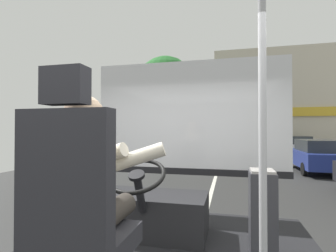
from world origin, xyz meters
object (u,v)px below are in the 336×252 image
(bus_driver, at_px, (88,180))
(driver_seat, at_px, (77,220))
(handrail_pole, at_px, (263,132))
(fare_box, at_px, (262,214))
(parked_car_white, at_px, (295,146))
(steering_console, at_px, (151,212))
(parked_car_blue, at_px, (317,155))

(bus_driver, bearing_deg, driver_seat, -90.00)
(handrail_pole, bearing_deg, bus_driver, -165.61)
(driver_seat, bearing_deg, handrail_pole, 20.23)
(driver_seat, distance_m, fare_box, 1.48)
(handrail_pole, bearing_deg, parked_car_white, 76.50)
(fare_box, height_order, parked_car_white, fare_box)
(steering_console, distance_m, parked_car_blue, 10.84)
(fare_box, bearing_deg, steering_console, 166.66)
(fare_box, distance_m, parked_car_white, 16.77)
(steering_console, xyz_separation_m, handrail_pole, (0.94, -0.94, 0.81))
(parked_car_blue, bearing_deg, bus_driver, -112.19)
(steering_console, relative_size, handrail_pole, 0.53)
(bus_driver, distance_m, parked_car_blue, 11.95)
(driver_seat, relative_size, handrail_pole, 0.65)
(steering_console, bearing_deg, handrail_pole, -44.77)
(handrail_pole, relative_size, parked_car_blue, 0.54)
(bus_driver, height_order, steering_console, bus_driver)
(bus_driver, xyz_separation_m, steering_console, (0.00, 1.18, -0.55))
(parked_car_blue, relative_size, parked_car_white, 1.00)
(bus_driver, relative_size, fare_box, 1.08)
(handrail_pole, bearing_deg, fare_box, 83.47)
(fare_box, xyz_separation_m, parked_car_blue, (3.48, 10.10, -0.42))
(fare_box, bearing_deg, handrail_pole, -96.53)
(handrail_pole, bearing_deg, parked_car_blue, 71.76)
(bus_driver, bearing_deg, fare_box, 42.45)
(driver_seat, relative_size, fare_box, 1.87)
(bus_driver, relative_size, handrail_pole, 0.38)
(parked_car_blue, xyz_separation_m, parked_car_white, (0.52, 6.18, 0.01))
(parked_car_white, bearing_deg, driver_seat, -106.16)
(driver_seat, distance_m, bus_driver, 0.22)
(parked_car_blue, bearing_deg, handrail_pole, -108.24)
(steering_console, xyz_separation_m, fare_box, (1.02, -0.24, 0.14))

